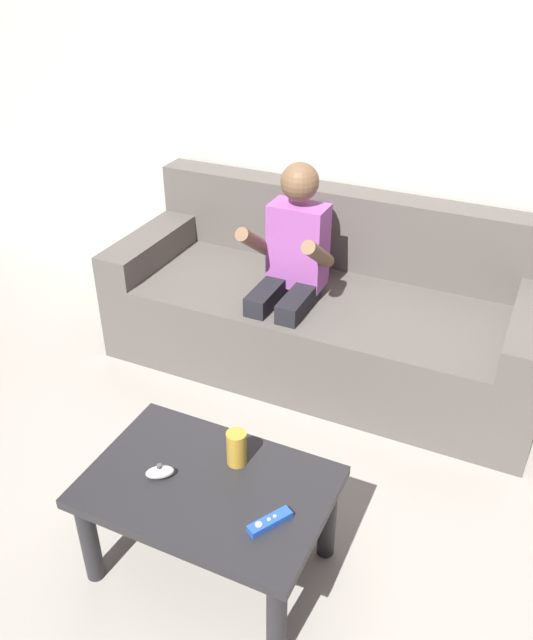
# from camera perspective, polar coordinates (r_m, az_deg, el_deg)

# --- Properties ---
(ground_plane) EXTENTS (10.39, 10.39, 0.00)m
(ground_plane) POSITION_cam_1_polar(r_m,az_deg,el_deg) (2.31, -8.63, -23.50)
(ground_plane) COLOR #9E998E
(wall_back) EXTENTS (5.20, 0.05, 2.50)m
(wall_back) POSITION_cam_1_polar(r_m,az_deg,el_deg) (3.14, 9.61, 19.60)
(wall_back) COLOR beige
(wall_back) RESTS_ON ground
(couch) EXTENTS (2.01, 0.80, 0.79)m
(couch) POSITION_cam_1_polar(r_m,az_deg,el_deg) (3.15, 5.26, 0.82)
(couch) COLOR #56514C
(couch) RESTS_ON ground
(person_seated_on_couch) EXTENTS (0.36, 0.44, 1.01)m
(person_seated_on_couch) POSITION_cam_1_polar(r_m,az_deg,el_deg) (2.90, 2.04, 4.69)
(person_seated_on_couch) COLOR black
(person_seated_on_couch) RESTS_ON ground
(coffee_table) EXTENTS (0.76, 0.52, 0.38)m
(coffee_table) POSITION_cam_1_polar(r_m,az_deg,el_deg) (2.16, -5.09, -15.26)
(coffee_table) COLOR #232326
(coffee_table) RESTS_ON ground
(game_remote_blue_near_edge) EXTENTS (0.10, 0.14, 0.03)m
(game_remote_blue_near_edge) POSITION_cam_1_polar(r_m,az_deg,el_deg) (1.98, 0.28, -17.25)
(game_remote_blue_near_edge) COLOR blue
(game_remote_blue_near_edge) RESTS_ON coffee_table
(nunchuk_white) EXTENTS (0.10, 0.09, 0.05)m
(nunchuk_white) POSITION_cam_1_polar(r_m,az_deg,el_deg) (2.13, -9.30, -13.00)
(nunchuk_white) COLOR white
(nunchuk_white) RESTS_ON coffee_table
(soda_can) EXTENTS (0.07, 0.07, 0.12)m
(soda_can) POSITION_cam_1_polar(r_m,az_deg,el_deg) (2.12, -2.63, -11.11)
(soda_can) COLOR #B78C2D
(soda_can) RESTS_ON coffee_table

